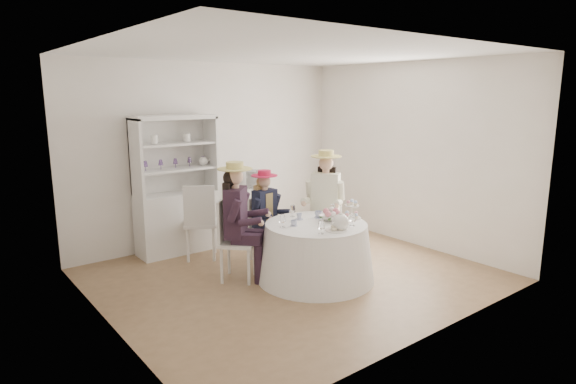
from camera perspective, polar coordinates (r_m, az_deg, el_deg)
ground at (r=6.14m, az=0.58°, el=-9.80°), size 4.50×4.50×0.00m
ceiling at (r=5.73m, az=0.64°, el=16.21°), size 4.50×4.50×0.00m
wall_back at (r=7.44m, az=-9.09°, el=4.58°), size 4.50×0.00×4.50m
wall_front at (r=4.43m, az=17.00°, el=-0.48°), size 4.50×0.00×4.50m
wall_left at (r=4.74m, az=-21.16°, el=0.00°), size 0.00×4.50×4.50m
wall_right at (r=7.39m, az=14.41°, el=4.32°), size 0.00×4.50×4.50m
tea_table at (r=5.91m, az=3.31°, el=-7.06°), size 1.43×1.43×0.71m
hutch at (r=7.02m, az=-13.02°, el=-1.44°), size 1.27×0.74×1.95m
side_table at (r=7.72m, az=-3.90°, el=-2.31°), size 0.53×0.53×0.78m
hatbox at (r=7.61m, az=-3.96°, el=1.53°), size 0.34×0.34×0.27m
guest_left at (r=5.79m, az=-5.97°, el=-2.67°), size 0.61×0.62×1.45m
guest_mid at (r=6.47m, az=-2.67°, el=-2.14°), size 0.46×0.48×1.24m
guest_right at (r=6.68m, az=4.42°, el=-0.57°), size 0.64×0.60×1.48m
spare_chair at (r=6.63m, az=-10.35°, el=-3.23°), size 0.60×0.60×1.05m
teacup_a at (r=5.68m, az=0.69°, el=-3.75°), size 0.08×0.08×0.06m
teacup_b at (r=5.97m, az=1.34°, el=-2.96°), size 0.08×0.08×0.07m
teacup_c at (r=6.06m, az=3.65°, el=-2.71°), size 0.13×0.13×0.08m
flower_bowl at (r=5.95m, az=4.90°, el=-3.09°), size 0.27×0.27×0.06m
flower_arrangement at (r=5.89m, az=5.17°, el=-2.57°), size 0.20×0.20×0.07m
table_teapot at (r=5.54m, az=6.26°, el=-3.59°), size 0.28×0.20×0.21m
sandwich_plate at (r=5.52m, az=5.72°, el=-4.43°), size 0.25×0.25×0.06m
cupcake_stand at (r=6.07m, az=7.55°, el=-2.33°), size 0.24×0.24×0.23m
stemware_set at (r=5.79m, az=3.36°, el=-3.02°), size 0.91×0.88×0.15m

